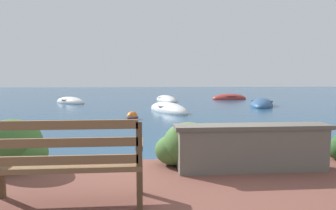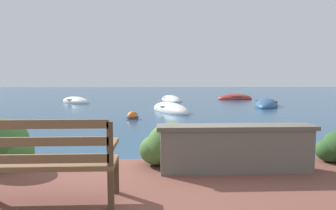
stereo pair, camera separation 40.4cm
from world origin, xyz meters
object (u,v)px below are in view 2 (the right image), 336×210
at_px(park_bench, 39,159).
at_px(rowboat_distant, 235,99).
at_px(rowboat_nearest, 170,110).
at_px(rowboat_mid, 266,105).
at_px(mooring_buoy, 133,117).
at_px(rowboat_far, 76,102).
at_px(rowboat_outer, 171,100).

height_order(park_bench, rowboat_distant, park_bench).
relative_size(rowboat_nearest, rowboat_mid, 0.97).
height_order(park_bench, mooring_buoy, park_bench).
distance_m(rowboat_nearest, mooring_buoy, 2.77).
relative_size(rowboat_far, rowboat_outer, 0.73).
xyz_separation_m(park_bench, rowboat_mid, (7.13, 12.41, -0.64)).
distance_m(rowboat_mid, rowboat_far, 11.00).
bearing_deg(rowboat_outer, mooring_buoy, 156.69).
bearing_deg(rowboat_nearest, rowboat_distant, -57.87).
xyz_separation_m(rowboat_outer, rowboat_distant, (4.47, 0.99, 0.01)).
relative_size(rowboat_far, mooring_buoy, 5.24).
xyz_separation_m(rowboat_far, mooring_buoy, (3.94, -7.10, 0.02)).
xyz_separation_m(rowboat_mid, rowboat_far, (-10.68, 2.63, -0.01)).
height_order(rowboat_mid, rowboat_distant, rowboat_mid).
height_order(rowboat_outer, rowboat_distant, rowboat_distant).
xyz_separation_m(rowboat_nearest, rowboat_distant, (4.83, 6.95, -0.00)).
xyz_separation_m(park_bench, rowboat_distant, (6.74, 17.20, -0.65)).
bearing_deg(rowboat_far, rowboat_nearest, 4.18).
xyz_separation_m(rowboat_mid, rowboat_distant, (-0.39, 4.78, -0.00)).
height_order(park_bench, rowboat_mid, park_bench).
height_order(rowboat_nearest, rowboat_outer, rowboat_nearest).
relative_size(park_bench, rowboat_far, 0.65).
distance_m(rowboat_nearest, rowboat_far, 7.27).
height_order(rowboat_far, rowboat_distant, rowboat_distant).
distance_m(rowboat_mid, rowboat_distant, 4.80).
xyz_separation_m(rowboat_nearest, rowboat_outer, (0.36, 5.95, -0.01)).
distance_m(rowboat_outer, rowboat_distant, 4.58).
relative_size(rowboat_outer, mooring_buoy, 7.16).
bearing_deg(rowboat_distant, rowboat_nearest, -127.15).
relative_size(rowboat_mid, rowboat_distant, 1.36).
height_order(rowboat_nearest, rowboat_mid, same).
bearing_deg(rowboat_outer, park_bench, 161.54).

